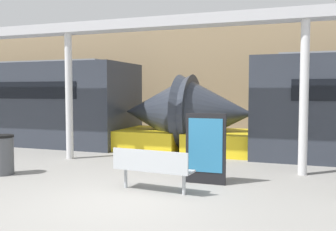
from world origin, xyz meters
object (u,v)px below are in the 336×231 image
object	(u,v)px
trash_bin	(3,155)
poster_board	(206,148)
support_column_far	(69,97)
bench_near	(152,166)
support_column_near	(304,98)

from	to	relation	value
trash_bin	poster_board	bearing A→B (deg)	8.59
trash_bin	poster_board	xyz separation A→B (m)	(4.95, 0.75, 0.30)
trash_bin	support_column_far	world-z (taller)	support_column_far
bench_near	poster_board	distance (m)	1.38
bench_near	support_column_far	size ratio (longest dim) A/B	0.45
trash_bin	support_column_far	distance (m)	2.81
support_column_far	poster_board	bearing A→B (deg)	-19.78
poster_board	support_column_near	size ratio (longest dim) A/B	0.42
bench_near	trash_bin	distance (m)	4.09
trash_bin	support_column_near	world-z (taller)	support_column_near
trash_bin	poster_board	size ratio (longest dim) A/B	0.63
support_column_near	trash_bin	bearing A→B (deg)	-160.92
poster_board	support_column_far	world-z (taller)	support_column_far
bench_near	support_column_far	bearing A→B (deg)	149.93
trash_bin	support_column_far	bearing A→B (deg)	82.81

